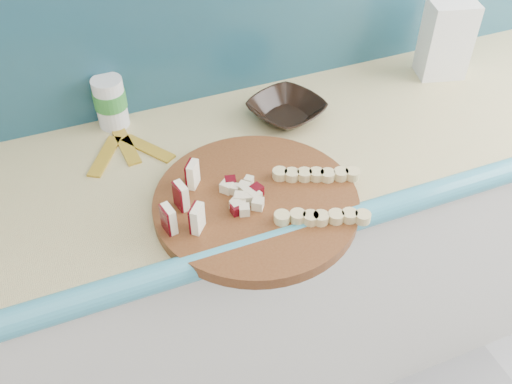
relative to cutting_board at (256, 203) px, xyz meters
The scene contains 10 objects.
kitchen_counter 0.52m from the cutting_board, 52.17° to the left, with size 2.20×0.63×0.91m.
backsplash 0.55m from the cutting_board, 72.98° to the left, with size 2.20×0.02×0.50m, color teal.
cutting_board is the anchor object (origin of this frame).
apple_wedges 0.16m from the cutting_board, behind, with size 0.12×0.18×0.06m.
apple_chunks 0.04m from the cutting_board, 156.99° to the left, with size 0.08×0.08×0.02m.
banana_slices 0.14m from the cutting_board, 21.61° to the right, with size 0.24×0.22×0.02m.
brown_bowl 0.35m from the cutting_board, 54.78° to the left, with size 0.19×0.19×0.05m, color black.
flour_bag 0.79m from the cutting_board, 24.45° to the left, with size 0.13×0.09×0.22m, color white.
canister 0.49m from the cutting_board, 117.77° to the left, with size 0.08×0.08×0.14m.
banana_peel 0.38m from the cutting_board, 126.01° to the left, with size 0.22×0.18×0.01m.
Camera 1 is at (-0.39, 0.47, 1.81)m, focal length 40.00 mm.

